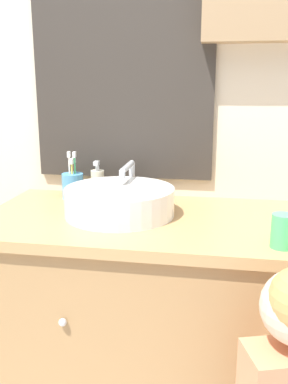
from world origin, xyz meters
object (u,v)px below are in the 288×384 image
(soap_dispenser, at_px, (98,183))
(drinking_cup, at_px, (283,231))
(toothbrush_holder, at_px, (73,185))
(sink_basin, at_px, (120,200))

(soap_dispenser, bearing_deg, drinking_cup, -33.30)
(toothbrush_holder, xyz_separation_m, soap_dispenser, (0.09, 0.03, 0.00))
(toothbrush_holder, relative_size, soap_dispenser, 1.26)
(toothbrush_holder, distance_m, drinking_cup, 0.84)
(toothbrush_holder, bearing_deg, soap_dispenser, 17.10)
(drinking_cup, bearing_deg, toothbrush_holder, 151.81)
(sink_basin, distance_m, toothbrush_holder, 0.29)
(sink_basin, bearing_deg, soap_dispenser, 124.29)
(sink_basin, xyz_separation_m, soap_dispenser, (-0.14, 0.20, 0.01))
(toothbrush_holder, height_order, drinking_cup, toothbrush_holder)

